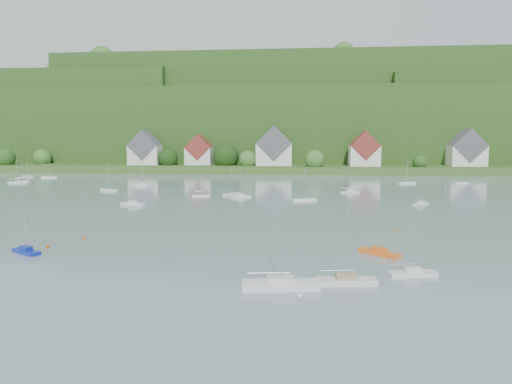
% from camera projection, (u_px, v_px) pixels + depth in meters
% --- Properties ---
extents(far_shore_strip, '(600.00, 60.00, 3.00)m').
position_uv_depth(far_shore_strip, '(265.00, 167.00, 219.68)').
color(far_shore_strip, '#345720').
rests_on(far_shore_strip, ground).
extents(forested_ridge, '(620.00, 181.22, 69.89)m').
position_uv_depth(forested_ridge, '(274.00, 126.00, 284.93)').
color(forested_ridge, '#1D3D13').
rests_on(forested_ridge, ground).
extents(village_building_0, '(14.00, 10.40, 16.00)m').
position_uv_depth(village_building_0, '(145.00, 151.00, 210.92)').
color(village_building_0, silver).
rests_on(village_building_0, far_shore_strip).
extents(village_building_1, '(12.00, 9.36, 14.00)m').
position_uv_depth(village_building_1, '(199.00, 152.00, 210.70)').
color(village_building_1, silver).
rests_on(village_building_1, far_shore_strip).
extents(village_building_2, '(16.00, 11.44, 18.00)m').
position_uv_depth(village_building_2, '(274.00, 149.00, 206.33)').
color(village_building_2, silver).
rests_on(village_building_2, far_shore_strip).
extents(village_building_3, '(13.00, 10.40, 15.50)m').
position_uv_depth(village_building_3, '(364.00, 151.00, 200.78)').
color(village_building_3, silver).
rests_on(village_building_3, far_shore_strip).
extents(village_building_4, '(15.00, 10.40, 16.50)m').
position_uv_depth(village_building_4, '(466.00, 151.00, 200.59)').
color(village_building_4, silver).
rests_on(village_building_4, far_shore_strip).
extents(near_sailboat_1, '(4.95, 3.68, 6.65)m').
position_uv_depth(near_sailboat_1, '(26.00, 250.00, 60.19)').
color(near_sailboat_1, '#102198').
rests_on(near_sailboat_1, ground).
extents(near_sailboat_2, '(6.53, 2.67, 8.56)m').
position_uv_depth(near_sailboat_2, '(346.00, 280.00, 47.34)').
color(near_sailboat_2, silver).
rests_on(near_sailboat_2, ground).
extents(near_sailboat_3, '(5.55, 2.52, 7.24)m').
position_uv_depth(near_sailboat_3, '(412.00, 273.00, 50.15)').
color(near_sailboat_3, silver).
rests_on(near_sailboat_3, ground).
extents(near_sailboat_4, '(8.03, 3.18, 10.55)m').
position_uv_depth(near_sailboat_4, '(281.00, 284.00, 45.96)').
color(near_sailboat_4, silver).
rests_on(near_sailboat_4, ground).
extents(near_sailboat_5, '(5.18, 4.91, 7.54)m').
position_uv_depth(near_sailboat_5, '(379.00, 252.00, 59.38)').
color(near_sailboat_5, orange).
rests_on(near_sailboat_5, ground).
extents(mooring_buoy_0, '(0.48, 0.48, 0.48)m').
position_uv_depth(mooring_buoy_0, '(47.00, 248.00, 63.39)').
color(mooring_buoy_0, '#D15001').
rests_on(mooring_buoy_0, ground).
extents(mooring_buoy_1, '(0.46, 0.46, 0.46)m').
position_uv_depth(mooring_buoy_1, '(299.00, 297.00, 43.62)').
color(mooring_buoy_1, white).
rests_on(mooring_buoy_1, ground).
extents(mooring_buoy_2, '(0.39, 0.39, 0.39)m').
position_uv_depth(mooring_buoy_2, '(397.00, 232.00, 74.32)').
color(mooring_buoy_2, '#D15001').
rests_on(mooring_buoy_2, ground).
extents(mooring_buoy_3, '(0.50, 0.50, 0.50)m').
position_uv_depth(mooring_buoy_3, '(85.00, 239.00, 68.75)').
color(mooring_buoy_3, '#D15001').
rests_on(mooring_buoy_3, ground).
extents(far_sailboat_cluster, '(198.33, 74.68, 8.71)m').
position_uv_depth(far_sailboat_cluster, '(241.00, 187.00, 140.06)').
color(far_sailboat_cluster, silver).
rests_on(far_sailboat_cluster, ground).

